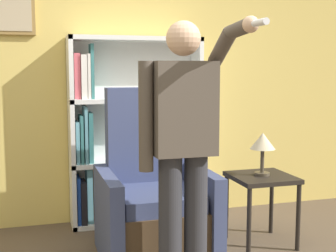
% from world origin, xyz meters
% --- Properties ---
extents(wall_back, '(8.00, 0.11, 2.80)m').
position_xyz_m(wall_back, '(-0.01, 2.03, 1.41)').
color(wall_back, '#E0C160').
rests_on(wall_back, ground_plane).
extents(bookcase, '(1.23, 0.28, 1.74)m').
position_xyz_m(bookcase, '(0.00, 1.87, 0.85)').
color(bookcase, white).
rests_on(bookcase, ground_plane).
extents(armchair, '(0.83, 0.81, 1.30)m').
position_xyz_m(armchair, '(0.07, 1.05, 0.40)').
color(armchair, '#4C3823').
rests_on(armchair, ground_plane).
extents(person_standing, '(0.54, 0.78, 1.74)m').
position_xyz_m(person_standing, '(0.08, 0.36, 0.99)').
color(person_standing, '#2D2D33').
rests_on(person_standing, ground_plane).
extents(side_table, '(0.49, 0.49, 0.58)m').
position_xyz_m(side_table, '(0.97, 0.99, 0.49)').
color(side_table, black).
rests_on(side_table, ground_plane).
extents(table_lamp, '(0.20, 0.20, 0.35)m').
position_xyz_m(table_lamp, '(0.97, 0.99, 0.84)').
color(table_lamp, '#4C4233').
rests_on(table_lamp, side_table).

